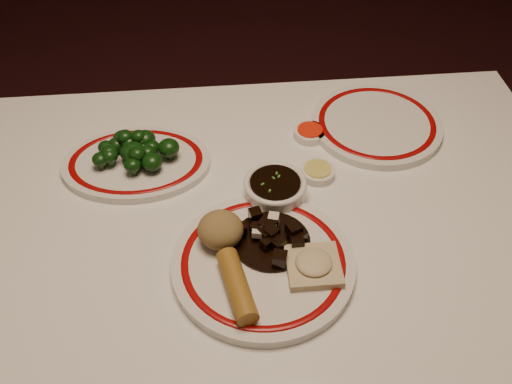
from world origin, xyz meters
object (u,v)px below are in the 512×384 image
object	(u,v)px
main_plate	(263,263)
broccoli_pile	(134,150)
stirfry_heap	(272,236)
spring_roll	(237,286)
dining_table	(253,274)
rice_mound	(220,230)
broccoli_plate	(136,163)
soy_bowl	(275,191)
fried_wonton	(314,265)

from	to	relation	value
main_plate	broccoli_pile	bearing A→B (deg)	128.96
main_plate	stirfry_heap	size ratio (longest dim) A/B	2.84
spring_roll	stirfry_heap	xyz separation A→B (m)	(0.06, 0.09, -0.01)
stirfry_heap	dining_table	bearing A→B (deg)	144.85
broccoli_pile	main_plate	bearing A→B (deg)	-51.04
rice_mound	stirfry_heap	bearing A→B (deg)	-6.25
dining_table	broccoli_plate	size ratio (longest dim) A/B	4.23
rice_mound	spring_roll	xyz separation A→B (m)	(0.02, -0.10, -0.01)
soy_bowl	spring_roll	bearing A→B (deg)	-111.49
main_plate	broccoli_plate	xyz separation A→B (m)	(-0.21, 0.26, -0.00)
dining_table	rice_mound	world-z (taller)	rice_mound
rice_mound	soy_bowl	world-z (taller)	rice_mound
stirfry_heap	broccoli_pile	bearing A→B (deg)	135.69
rice_mound	fried_wonton	size ratio (longest dim) A/B	0.89
broccoli_pile	fried_wonton	bearing A→B (deg)	-44.85
fried_wonton	dining_table	bearing A→B (deg)	136.51
rice_mound	stirfry_heap	size ratio (longest dim) A/B	0.58
spring_roll	fried_wonton	xyz separation A→B (m)	(0.12, 0.03, -0.01)
rice_mound	broccoli_plate	bearing A→B (deg)	125.02
broccoli_plate	soy_bowl	world-z (taller)	soy_bowl
rice_mound	stirfry_heap	xyz separation A→B (m)	(0.08, -0.01, -0.02)
dining_table	soy_bowl	distance (m)	0.15
fried_wonton	stirfry_heap	distance (m)	0.08
main_plate	soy_bowl	xyz separation A→B (m)	(0.04, 0.15, 0.01)
dining_table	broccoli_pile	world-z (taller)	broccoli_pile
main_plate	stirfry_heap	xyz separation A→B (m)	(0.02, 0.04, 0.02)
main_plate	soy_bowl	distance (m)	0.15
stirfry_heap	fried_wonton	bearing A→B (deg)	-46.91
main_plate	spring_roll	distance (m)	0.08
main_plate	fried_wonton	size ratio (longest dim) A/B	4.34
soy_bowl	stirfry_heap	bearing A→B (deg)	-99.36
fried_wonton	soy_bowl	xyz separation A→B (m)	(-0.04, 0.17, -0.01)
stirfry_heap	soy_bowl	size ratio (longest dim) A/B	1.17
main_plate	stirfry_heap	world-z (taller)	stirfry_heap
stirfry_heap	broccoli_pile	distance (m)	0.32
dining_table	broccoli_plate	world-z (taller)	broccoli_plate
fried_wonton	broccoli_pile	distance (m)	0.40
stirfry_heap	soy_bowl	xyz separation A→B (m)	(0.02, 0.11, -0.01)
dining_table	soy_bowl	size ratio (longest dim) A/B	11.09
broccoli_plate	stirfry_heap	bearing A→B (deg)	-43.86
spring_roll	soy_bowl	bearing A→B (deg)	57.44
spring_roll	stirfry_heap	size ratio (longest dim) A/B	0.97
rice_mound	soy_bowl	xyz separation A→B (m)	(0.10, 0.10, -0.02)
main_plate	spring_roll	world-z (taller)	spring_roll
spring_roll	stirfry_heap	world-z (taller)	same
fried_wonton	soy_bowl	size ratio (longest dim) A/B	0.77
dining_table	soy_bowl	xyz separation A→B (m)	(0.05, 0.09, 0.11)
dining_table	rice_mound	bearing A→B (deg)	-168.36
spring_roll	rice_mound	bearing A→B (deg)	89.20
fried_wonton	soy_bowl	distance (m)	0.18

